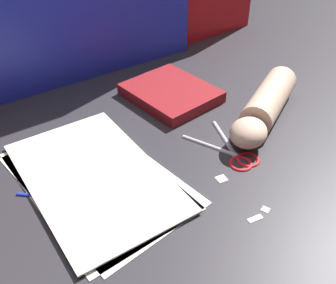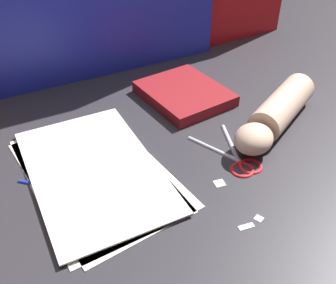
% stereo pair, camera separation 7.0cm
% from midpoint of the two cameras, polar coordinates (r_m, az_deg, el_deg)
% --- Properties ---
extents(ground_plane, '(6.00, 6.00, 0.00)m').
position_cam_midpoint_polar(ground_plane, '(0.75, -5.09, -3.57)').
color(ground_plane, '#2D2B30').
extents(paper_stack, '(0.25, 0.38, 0.01)m').
position_cam_midpoint_polar(paper_stack, '(0.73, -13.23, -5.19)').
color(paper_stack, white).
rests_on(paper_stack, ground_plane).
extents(book_closed, '(0.18, 0.21, 0.03)m').
position_cam_midpoint_polar(book_closed, '(0.94, -1.74, 7.06)').
color(book_closed, maroon).
rests_on(book_closed, ground_plane).
extents(scissors, '(0.09, 0.17, 0.01)m').
position_cam_midpoint_polar(scissors, '(0.78, 6.90, -1.58)').
color(scissors, silver).
rests_on(scissors, ground_plane).
extents(hand_forearm, '(0.30, 0.18, 0.07)m').
position_cam_midpoint_polar(hand_forearm, '(0.87, 11.63, 4.97)').
color(hand_forearm, beige).
rests_on(hand_forearm, ground_plane).
extents(paper_scrap_near, '(0.03, 0.02, 0.00)m').
position_cam_midpoint_polar(paper_scrap_near, '(0.66, 9.52, -11.02)').
color(paper_scrap_near, white).
rests_on(paper_scrap_near, ground_plane).
extents(paper_scrap_mid, '(0.02, 0.02, 0.00)m').
position_cam_midpoint_polar(paper_scrap_mid, '(0.68, 11.07, -9.71)').
color(paper_scrap_mid, white).
rests_on(paper_scrap_mid, ground_plane).
extents(paper_scrap_far, '(0.02, 0.02, 0.00)m').
position_cam_midpoint_polar(paper_scrap_far, '(0.72, 5.01, -5.42)').
color(paper_scrap_far, white).
rests_on(paper_scrap_far, ground_plane).
extents(pen, '(0.10, 0.10, 0.01)m').
position_cam_midpoint_polar(pen, '(0.72, -19.14, -7.60)').
color(pen, '#2333B2').
rests_on(pen, ground_plane).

